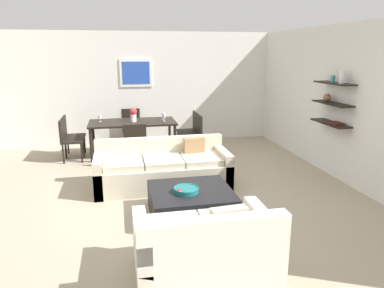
# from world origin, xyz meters

# --- Properties ---
(ground_plane) EXTENTS (18.00, 18.00, 0.00)m
(ground_plane) POSITION_xyz_m (0.00, 0.00, 0.00)
(ground_plane) COLOR tan
(back_wall_unit) EXTENTS (8.40, 0.09, 2.70)m
(back_wall_unit) POSITION_xyz_m (0.29, 3.53, 1.35)
(back_wall_unit) COLOR silver
(back_wall_unit) RESTS_ON ground
(right_wall_shelf_unit) EXTENTS (0.34, 8.20, 2.70)m
(right_wall_shelf_unit) POSITION_xyz_m (3.03, 0.59, 1.35)
(right_wall_shelf_unit) COLOR silver
(right_wall_shelf_unit) RESTS_ON ground
(sofa_beige) EXTENTS (2.22, 0.90, 0.78)m
(sofa_beige) POSITION_xyz_m (-0.12, 0.34, 0.29)
(sofa_beige) COLOR beige
(sofa_beige) RESTS_ON ground
(loveseat_white) EXTENTS (1.42, 0.90, 0.78)m
(loveseat_white) POSITION_xyz_m (-0.00, -2.23, 0.29)
(loveseat_white) COLOR silver
(loveseat_white) RESTS_ON ground
(coffee_table) EXTENTS (1.12, 1.04, 0.38)m
(coffee_table) POSITION_xyz_m (0.12, -0.87, 0.19)
(coffee_table) COLOR black
(coffee_table) RESTS_ON ground
(decorative_bowl) EXTENTS (0.35, 0.35, 0.07)m
(decorative_bowl) POSITION_xyz_m (0.04, -0.95, 0.42)
(decorative_bowl) COLOR #19666B
(decorative_bowl) RESTS_ON coffee_table
(apple_on_coffee_table) EXTENTS (0.08, 0.08, 0.08)m
(apple_on_coffee_table) POSITION_xyz_m (-0.07, -1.01, 0.42)
(apple_on_coffee_table) COLOR red
(apple_on_coffee_table) RESTS_ON coffee_table
(dining_table) EXTENTS (1.86, 0.93, 0.75)m
(dining_table) POSITION_xyz_m (-0.52, 2.38, 0.68)
(dining_table) COLOR black
(dining_table) RESTS_ON ground
(dining_chair_right_far) EXTENTS (0.44, 0.44, 0.88)m
(dining_chair_right_far) POSITION_xyz_m (0.82, 2.59, 0.50)
(dining_chair_right_far) COLOR black
(dining_chair_right_far) RESTS_ON ground
(dining_chair_left_near) EXTENTS (0.44, 0.44, 0.88)m
(dining_chair_left_near) POSITION_xyz_m (-1.86, 2.17, 0.50)
(dining_chair_left_near) COLOR black
(dining_chair_left_near) RESTS_ON ground
(dining_chair_head) EXTENTS (0.44, 0.44, 0.88)m
(dining_chair_head) POSITION_xyz_m (-0.52, 3.25, 0.50)
(dining_chair_head) COLOR black
(dining_chair_head) RESTS_ON ground
(dining_chair_left_far) EXTENTS (0.44, 0.44, 0.88)m
(dining_chair_left_far) POSITION_xyz_m (-1.86, 2.59, 0.50)
(dining_chair_left_far) COLOR black
(dining_chair_left_far) RESTS_ON ground
(dining_chair_right_near) EXTENTS (0.44, 0.44, 0.88)m
(dining_chair_right_near) POSITION_xyz_m (0.82, 2.17, 0.50)
(dining_chair_right_near) COLOR black
(dining_chair_right_near) RESTS_ON ground
(dining_chair_foot) EXTENTS (0.44, 0.44, 0.88)m
(dining_chair_foot) POSITION_xyz_m (-0.52, 1.51, 0.50)
(dining_chair_foot) COLOR black
(dining_chair_foot) RESTS_ON ground
(wine_glass_right_far) EXTENTS (0.06, 0.06, 0.16)m
(wine_glass_right_far) POSITION_xyz_m (0.17, 2.50, 0.87)
(wine_glass_right_far) COLOR silver
(wine_glass_right_far) RESTS_ON dining_table
(wine_glass_left_far) EXTENTS (0.07, 0.07, 0.15)m
(wine_glass_left_far) POSITION_xyz_m (-1.21, 2.50, 0.85)
(wine_glass_left_far) COLOR silver
(wine_glass_left_far) RESTS_ON dining_table
(wine_glass_right_near) EXTENTS (0.06, 0.06, 0.16)m
(wine_glass_right_near) POSITION_xyz_m (0.17, 2.27, 0.86)
(wine_glass_right_near) COLOR silver
(wine_glass_right_near) RESTS_ON dining_table
(wine_glass_foot) EXTENTS (0.06, 0.06, 0.15)m
(wine_glass_foot) POSITION_xyz_m (-0.52, 1.98, 0.85)
(wine_glass_foot) COLOR silver
(wine_glass_foot) RESTS_ON dining_table
(centerpiece_vase) EXTENTS (0.16, 0.16, 0.30)m
(centerpiece_vase) POSITION_xyz_m (-0.50, 2.37, 0.92)
(centerpiece_vase) COLOR silver
(centerpiece_vase) RESTS_ON dining_table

